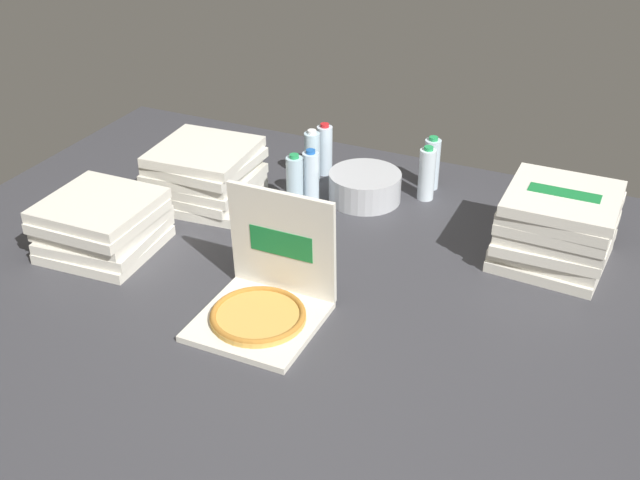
% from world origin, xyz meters
% --- Properties ---
extents(ground_plane, '(3.20, 2.40, 0.02)m').
position_xyz_m(ground_plane, '(0.00, 0.00, -0.01)').
color(ground_plane, '#38383D').
extents(open_pizza_box, '(0.39, 0.39, 0.41)m').
position_xyz_m(open_pizza_box, '(-0.08, -0.21, 0.08)').
color(open_pizza_box, silver).
rests_on(open_pizza_box, ground_plane).
extents(pizza_stack_center_near, '(0.41, 0.43, 0.29)m').
position_xyz_m(pizza_stack_center_near, '(0.72, 0.54, 0.14)').
color(pizza_stack_center_near, silver).
rests_on(pizza_stack_center_near, ground_plane).
extents(pizza_stack_center_far, '(0.44, 0.42, 0.24)m').
position_xyz_m(pizza_stack_center_far, '(-0.70, 0.42, 0.12)').
color(pizza_stack_center_far, silver).
rests_on(pizza_stack_center_far, ground_plane).
extents(pizza_stack_right_mid, '(0.42, 0.42, 0.20)m').
position_xyz_m(pizza_stack_right_mid, '(-0.84, -0.08, 0.10)').
color(pizza_stack_right_mid, silver).
rests_on(pizza_stack_right_mid, ground_plane).
extents(ice_bucket, '(0.30, 0.30, 0.12)m').
position_xyz_m(ice_bucket, '(-0.09, 0.70, 0.06)').
color(ice_bucket, '#B7BABF').
rests_on(ice_bucket, ground_plane).
extents(water_bottle_0, '(0.07, 0.07, 0.24)m').
position_xyz_m(water_bottle_0, '(0.14, 0.82, 0.11)').
color(water_bottle_0, white).
rests_on(water_bottle_0, ground_plane).
extents(water_bottle_1, '(0.07, 0.07, 0.24)m').
position_xyz_m(water_bottle_1, '(-0.37, 0.77, 0.11)').
color(water_bottle_1, silver).
rests_on(water_bottle_1, ground_plane).
extents(water_bottle_2, '(0.07, 0.07, 0.24)m').
position_xyz_m(water_bottle_2, '(0.13, 0.92, 0.11)').
color(water_bottle_2, silver).
rests_on(water_bottle_2, ground_plane).
extents(water_bottle_3, '(0.07, 0.07, 0.24)m').
position_xyz_m(water_bottle_3, '(-0.29, 0.59, 0.11)').
color(water_bottle_3, silver).
rests_on(water_bottle_3, ground_plane).
extents(water_bottle_4, '(0.07, 0.07, 0.24)m').
position_xyz_m(water_bottle_4, '(-0.35, 0.86, 0.11)').
color(water_bottle_4, silver).
rests_on(water_bottle_4, ground_plane).
extents(water_bottle_5, '(0.07, 0.07, 0.24)m').
position_xyz_m(water_bottle_5, '(-0.33, 0.52, 0.11)').
color(water_bottle_5, silver).
rests_on(water_bottle_5, ground_plane).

